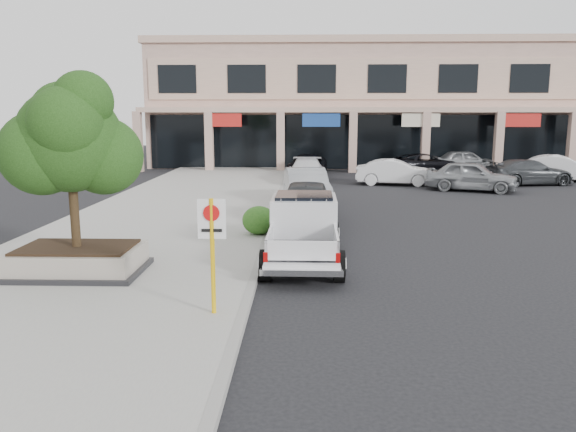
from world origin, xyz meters
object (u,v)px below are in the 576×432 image
Objects in this scene: lot_car_b at (395,172)px; no_parking_sign at (212,240)px; lot_car_c at (529,172)px; pickup_truck at (304,231)px; lot_car_f at (560,168)px; curb_car_a at (306,204)px; lot_car_d at (424,164)px; curb_car_b at (306,187)px; planter_tree at (78,140)px; lot_car_e at (465,161)px; planter at (78,260)px; curb_car_d at (308,165)px; curb_car_c at (307,172)px; lot_car_a at (471,176)px.

no_parking_sign is at bearing 170.78° from lot_car_b.
lot_car_c is (7.70, 0.27, -0.00)m from lot_car_b.
pickup_truck is 1.18× the size of lot_car_f.
lot_car_d is (8.07, 18.17, -0.13)m from curb_car_a.
curb_car_b is at bearing 108.83° from lot_car_c.
planter_tree is 0.80× the size of lot_car_d.
lot_car_f is (20.97, 20.96, -2.63)m from planter_tree.
lot_car_e is at bearing 65.91° from no_parking_sign.
curb_car_d is at bearing 76.14° from planter.
curb_car_b reaches higher than lot_car_f.
curb_car_c is at bearing 116.27° from lot_car_d.
planter is 0.72× the size of lot_car_b.
no_parking_sign is 0.46× the size of lot_car_c.
lot_car_c is at bearing 145.93° from lot_car_f.
curb_car_d is at bearing 90.20° from lot_car_d.
lot_car_f reaches higher than curb_car_c.
pickup_truck is at bearing 151.19° from lot_car_e.
pickup_truck is 17.92m from lot_car_b.
lot_car_c is at bearing -35.02° from lot_car_a.
curb_car_c is (0.04, 7.56, -0.09)m from curb_car_b.
pickup_truck is at bearing 160.54° from lot_car_f.
planter is 26.67m from lot_car_c.
no_parking_sign is at bearing 172.19° from lot_car_a.
lot_car_f is at bearing -33.91° from lot_car_a.
planter is 19.96m from curb_car_c.
curb_car_c is 1.11× the size of lot_car_e.
planter_tree reaches higher than curb_car_d.
planter_tree is 6.24m from pickup_truck.
no_parking_sign is at bearing 151.68° from lot_car_e.
lot_car_b is at bearing 80.02° from lot_car_c.
lot_car_e is (11.25, 15.05, -0.05)m from curb_car_b.
lot_car_c reaches higher than lot_car_d.
curb_car_c reaches higher than lot_car_d.
lot_car_d is (-4.77, 5.77, -0.03)m from lot_car_c.
lot_car_f is at bearing -4.16° from curb_car_d.
no_parking_sign is 22.79m from lot_car_b.
curb_car_b is 18.13m from lot_car_f.
lot_car_b is at bearing 121.31° from lot_car_f.
lot_car_e is (11.21, 7.49, 0.04)m from curb_car_c.
lot_car_d is (9.92, 27.70, -0.94)m from no_parking_sign.
curb_car_d is 8.06m from lot_car_d.
curb_car_b is 7.56m from curb_car_c.
curb_car_a reaches higher than lot_car_c.
lot_car_c is (14.69, 21.94, -0.90)m from no_parking_sign.
planter is 0.63× the size of curb_car_d.
curb_car_c is at bearing 119.51° from lot_car_e.
lot_car_e is at bearing 62.30° from curb_car_a.
lot_car_a is at bearing 174.80° from lot_car_d.
curb_car_b reaches higher than curb_car_d.
lot_car_c is 1.00× the size of lot_car_d.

